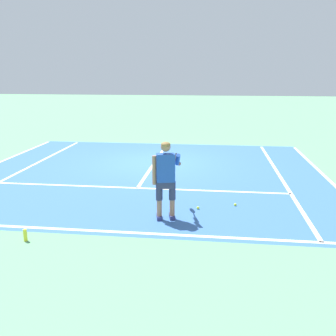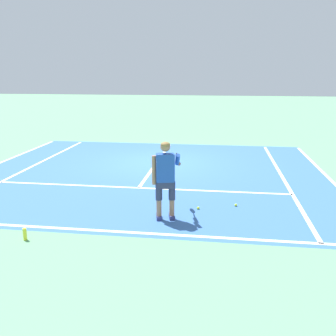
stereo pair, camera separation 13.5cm
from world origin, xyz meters
TOP-DOWN VIEW (x-y plane):
  - ground_plane at (0.00, 0.00)m, footprint 80.00×80.00m
  - court_inner_surface at (0.00, -1.29)m, footprint 10.98×9.71m
  - line_baseline at (0.00, -5.95)m, footprint 10.98×0.10m
  - line_service at (0.00, -3.04)m, footprint 8.23×0.10m
  - line_centre_service at (0.00, 0.16)m, footprint 0.10×6.40m
  - line_singles_left at (-4.12, -1.29)m, footprint 0.10×9.31m
  - line_singles_right at (4.12, -1.29)m, footprint 0.10×9.31m
  - line_doubles_right at (5.49, -1.29)m, footprint 0.10×9.31m
  - tennis_player at (1.06, -5.13)m, footprint 0.59×1.20m
  - tennis_ball_near_feet at (2.61, -4.14)m, footprint 0.07×0.07m
  - tennis_ball_by_baseline at (1.73, -4.46)m, footprint 0.07×0.07m
  - water_bottle at (-1.44, -6.55)m, footprint 0.07×0.07m

SIDE VIEW (x-z plane):
  - ground_plane at x=0.00m, z-range 0.00..0.00m
  - court_inner_surface at x=0.00m, z-range 0.00..0.00m
  - line_baseline at x=0.00m, z-range 0.00..0.01m
  - line_service at x=0.00m, z-range 0.00..0.01m
  - line_centre_service at x=0.00m, z-range 0.00..0.01m
  - line_singles_left at x=-4.12m, z-range 0.00..0.01m
  - line_singles_right at x=4.12m, z-range 0.00..0.01m
  - line_doubles_right at x=5.49m, z-range 0.00..0.01m
  - tennis_ball_near_feet at x=2.61m, z-range 0.00..0.07m
  - tennis_ball_by_baseline at x=1.73m, z-range 0.00..0.07m
  - water_bottle at x=-1.44m, z-range 0.00..0.24m
  - tennis_player at x=1.06m, z-range 0.13..1.85m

